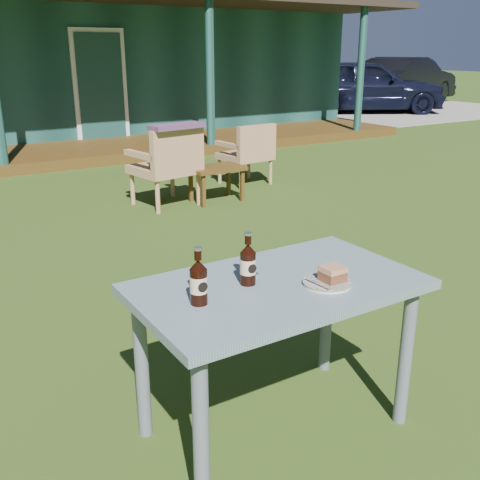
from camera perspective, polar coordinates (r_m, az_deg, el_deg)
ground at (r=3.95m, az=-10.12°, el=-6.15°), size 80.00×80.00×0.00m
gravel_strip at (r=16.79m, az=13.08°, el=12.69°), size 9.00×6.00×0.02m
car_near at (r=16.19m, az=12.54°, el=15.05°), size 4.52×3.54×1.44m
car_far at (r=19.14m, az=16.43°, el=15.25°), size 4.62×2.61×1.44m
cafe_table at (r=2.40m, az=3.82°, el=-6.51°), size 1.20×0.70×0.72m
plate at (r=2.36m, az=8.84°, el=-4.29°), size 0.20×0.20×0.01m
cake_slice at (r=2.35m, az=9.39°, el=-3.38°), size 0.09×0.09×0.06m
fork at (r=2.31m, az=7.78°, el=-4.54°), size 0.02×0.14×0.00m
cola_bottle_near at (r=2.30m, az=0.82°, el=-2.43°), size 0.07×0.07×0.22m
cola_bottle_far at (r=2.13m, az=-4.23°, el=-4.23°), size 0.07×0.07×0.23m
bottle_cap at (r=2.42m, az=1.59°, el=-3.49°), size 0.03×0.03×0.01m
armchair_left at (r=6.18m, az=-7.25°, el=7.83°), size 0.73×0.70×0.87m
armchair_right at (r=7.17m, az=0.90°, el=9.04°), size 0.62×0.59×0.77m
floral_throw at (r=5.97m, az=-6.44°, el=11.42°), size 0.63×0.31×0.05m
side_table at (r=6.37m, az=-2.42°, el=6.94°), size 0.60×0.40×0.40m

